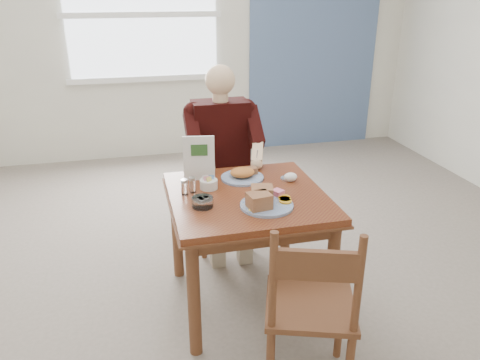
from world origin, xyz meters
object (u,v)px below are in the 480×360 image
object	(u,v)px
chair_near	(311,308)
far_plate	(243,175)
near_plate	(264,200)
diner	(223,147)
table	(247,211)
chair_far	(221,185)

from	to	relation	value
chair_near	far_plate	xyz separation A→B (m)	(-0.08, 0.99, 0.30)
near_plate	diner	bearing A→B (deg)	93.07
diner	near_plate	world-z (taller)	diner
chair_near	near_plate	xyz separation A→B (m)	(-0.06, 0.57, 0.31)
table	near_plate	xyz separation A→B (m)	(0.05, -0.19, 0.15)
table	chair_near	bearing A→B (deg)	-81.65
chair_near	near_plate	world-z (taller)	chair_near
chair_near	near_plate	distance (m)	0.65
chair_near	near_plate	bearing A→B (deg)	96.32
chair_far	chair_near	size ratio (longest dim) A/B	1.00
diner	far_plate	bearing A→B (deg)	-86.13
chair_far	far_plate	bearing A→B (deg)	-86.74
diner	far_plate	world-z (taller)	diner
diner	near_plate	xyz separation A→B (m)	(0.05, -0.89, -0.02)
table	diner	distance (m)	0.73
table	chair_far	bearing A→B (deg)	90.00
table	far_plate	bearing A→B (deg)	82.22
chair_far	chair_near	world-z (taller)	same
table	diner	xyz separation A→B (m)	(0.00, 0.71, 0.17)
chair_far	near_plate	world-z (taller)	chair_far
chair_far	diner	size ratio (longest dim) A/B	0.69
far_plate	table	bearing A→B (deg)	-97.78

